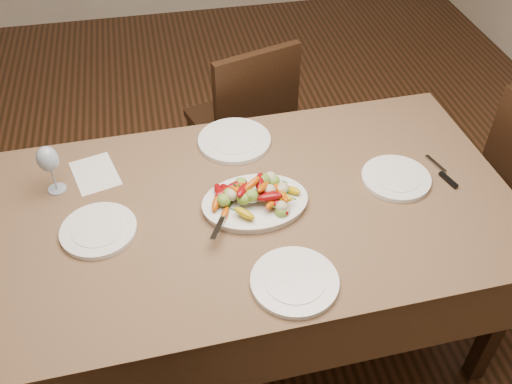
{
  "coord_description": "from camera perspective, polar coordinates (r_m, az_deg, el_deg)",
  "views": [
    {
      "loc": [
        -0.13,
        -1.62,
        2.15
      ],
      "look_at": [
        0.16,
        -0.21,
        0.82
      ],
      "focal_mm": 40.0,
      "sensor_mm": 36.0,
      "label": 1
    }
  ],
  "objects": [
    {
      "name": "wine_glass",
      "position": [
        2.12,
        -19.85,
        2.25
      ],
      "size": [
        0.08,
        0.08,
        0.2
      ],
      "primitive_type": null,
      "color": "#8C99A5",
      "rests_on": "dining_table"
    },
    {
      "name": "floor",
      "position": [
        2.7,
        -4.39,
        -10.36
      ],
      "size": [
        6.0,
        6.0,
        0.0
      ],
      "primitive_type": "plane",
      "color": "#3C2212",
      "rests_on": "ground"
    },
    {
      "name": "table_knife",
      "position": [
        2.24,
        18.14,
        1.82
      ],
      "size": [
        0.07,
        0.2,
        0.01
      ],
      "primitive_type": null,
      "rotation": [
        0.0,
        0.0,
        0.27
      ],
      "color": "#9EA0A8",
      "rests_on": "dining_table"
    },
    {
      "name": "serving_platter",
      "position": [
        1.99,
        -0.09,
        -1.18
      ],
      "size": [
        0.37,
        0.28,
        0.02
      ],
      "primitive_type": "ellipsoid",
      "rotation": [
        0.0,
        0.0,
        0.03
      ],
      "color": "white",
      "rests_on": "dining_table"
    },
    {
      "name": "roasted_vegetables",
      "position": [
        1.95,
        -0.09,
        0.02
      ],
      "size": [
        0.3,
        0.21,
        0.09
      ],
      "primitive_type": null,
      "rotation": [
        0.0,
        0.0,
        0.03
      ],
      "color": "#730708",
      "rests_on": "serving_platter"
    },
    {
      "name": "chair_far",
      "position": [
        2.88,
        -1.74,
        7.09
      ],
      "size": [
        0.53,
        0.53,
        0.95
      ],
      "primitive_type": null,
      "rotation": [
        0.0,
        0.0,
        3.44
      ],
      "color": "black",
      "rests_on": "ground"
    },
    {
      "name": "plate_near",
      "position": [
        1.77,
        3.87,
        -8.94
      ],
      "size": [
        0.27,
        0.27,
        0.02
      ],
      "primitive_type": "cylinder",
      "color": "white",
      "rests_on": "dining_table"
    },
    {
      "name": "dining_table",
      "position": [
        2.29,
        -0.0,
        -8.14
      ],
      "size": [
        1.87,
        1.1,
        0.76
      ],
      "primitive_type": "cube",
      "rotation": [
        0.0,
        0.0,
        0.03
      ],
      "color": "brown",
      "rests_on": "ground"
    },
    {
      "name": "plate_far",
      "position": [
        2.27,
        -2.18,
        5.14
      ],
      "size": [
        0.29,
        0.29,
        0.02
      ],
      "primitive_type": "cylinder",
      "color": "white",
      "rests_on": "dining_table"
    },
    {
      "name": "menu_card",
      "position": [
        2.21,
        -15.79,
        1.78
      ],
      "size": [
        0.2,
        0.24,
        0.0
      ],
      "primitive_type": "cube",
      "rotation": [
        0.0,
        0.0,
        0.26
      ],
      "color": "silver",
      "rests_on": "dining_table"
    },
    {
      "name": "serving_spoon",
      "position": [
        1.93,
        -1.71,
        -1.45
      ],
      "size": [
        0.28,
        0.18,
        0.03
      ],
      "primitive_type": null,
      "rotation": [
        0.0,
        0.0,
        -0.45
      ],
      "color": "#9EA0A8",
      "rests_on": "serving_platter"
    },
    {
      "name": "plate_right",
      "position": [
        2.16,
        13.82,
        1.33
      ],
      "size": [
        0.25,
        0.25,
        0.02
      ],
      "primitive_type": "cylinder",
      "color": "white",
      "rests_on": "dining_table"
    },
    {
      "name": "plate_left",
      "position": [
        1.98,
        -15.46,
        -3.72
      ],
      "size": [
        0.25,
        0.25,
        0.02
      ],
      "primitive_type": "cylinder",
      "color": "white",
      "rests_on": "dining_table"
    }
  ]
}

